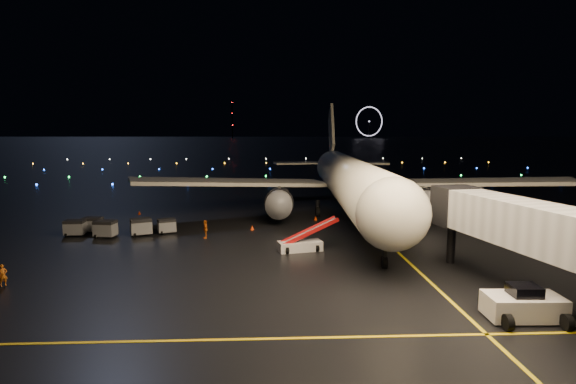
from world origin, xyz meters
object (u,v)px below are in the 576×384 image
at_px(airliner, 347,154).
at_px(belt_loader, 300,236).
at_px(crew_a, 3,275).
at_px(baggage_cart_1, 141,227).
at_px(pushback_tug, 524,302).
at_px(baggage_cart_3, 105,229).
at_px(crew_c, 205,229).
at_px(baggage_cart_2, 93,225).
at_px(baggage_cart_4, 75,228).
at_px(baggage_cart_0, 167,226).

bearing_deg(airliner, belt_loader, -109.33).
xyz_separation_m(crew_a, baggage_cart_1, (5.48, 15.74, 0.10)).
height_order(pushback_tug, baggage_cart_3, pushback_tug).
height_order(crew_c, baggage_cart_2, crew_c).
bearing_deg(pushback_tug, baggage_cart_1, 143.44).
bearing_deg(pushback_tug, baggage_cart_3, 147.52).
bearing_deg(pushback_tug, baggage_cart_4, 149.26).
bearing_deg(belt_loader, crew_a, -171.09).
bearing_deg(airliner, baggage_cart_0, -150.54).
bearing_deg(baggage_cart_4, crew_c, -9.45).
relative_size(pushback_tug, crew_a, 2.69).
relative_size(airliner, crew_c, 29.18).
xyz_separation_m(crew_c, baggage_cart_1, (-7.08, 1.70, -0.07)).
relative_size(airliner, belt_loader, 9.53).
bearing_deg(baggage_cart_0, baggage_cart_1, 177.67).
bearing_deg(baggage_cart_3, belt_loader, -8.33).
height_order(baggage_cart_0, baggage_cart_3, baggage_cart_3).
bearing_deg(airliner, crew_a, -134.40).
height_order(airliner, baggage_cart_3, airliner).
bearing_deg(baggage_cart_1, baggage_cart_4, 156.85).
height_order(crew_c, baggage_cart_1, crew_c).
xyz_separation_m(baggage_cart_3, baggage_cart_4, (-3.50, 0.85, -0.04)).
relative_size(airliner, baggage_cart_4, 28.44).
bearing_deg(baggage_cart_0, crew_c, -52.37).
distance_m(crew_c, baggage_cart_3, 10.62).
bearing_deg(baggage_cart_3, pushback_tug, -25.57).
height_order(crew_c, baggage_cart_3, crew_c).
bearing_deg(baggage_cart_0, belt_loader, -52.11).
relative_size(belt_loader, baggage_cart_2, 3.07).
distance_m(belt_loader, baggage_cart_3, 21.05).
bearing_deg(baggage_cart_3, crew_a, -88.46).
height_order(pushback_tug, baggage_cart_1, pushback_tug).
xyz_separation_m(belt_loader, baggage_cart_3, (-20.08, 6.29, -0.55)).
relative_size(belt_loader, baggage_cart_4, 2.98).
height_order(belt_loader, crew_c, belt_loader).
bearing_deg(belt_loader, baggage_cart_3, 150.02).
height_order(crew_a, crew_c, crew_c).
xyz_separation_m(airliner, baggage_cart_1, (-24.23, -11.89, -7.14)).
height_order(baggage_cart_0, baggage_cart_1, baggage_cart_1).
xyz_separation_m(pushback_tug, baggage_cart_2, (-34.50, 24.81, -0.21)).
distance_m(pushback_tug, baggage_cart_0, 35.50).
xyz_separation_m(airliner, baggage_cart_3, (-27.74, -12.66, -7.15)).
bearing_deg(pushback_tug, baggage_cart_2, 146.43).
bearing_deg(pushback_tug, airliner, 99.46).
height_order(baggage_cart_2, baggage_cart_4, baggage_cart_4).
distance_m(baggage_cart_0, baggage_cart_2, 8.33).
bearing_deg(belt_loader, airliner, 55.40).
xyz_separation_m(baggage_cart_1, baggage_cart_2, (-5.78, 1.79, -0.08)).
distance_m(pushback_tug, crew_c, 30.37).
xyz_separation_m(belt_loader, baggage_cart_1, (-16.58, 7.05, -0.54)).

